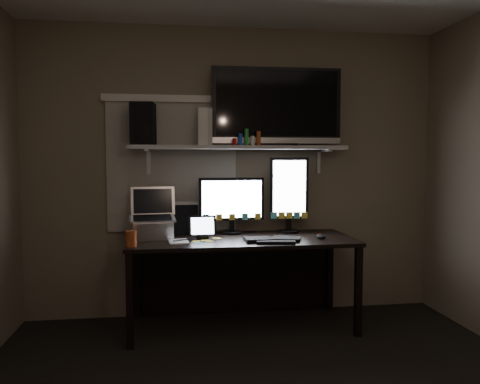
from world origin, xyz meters
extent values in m
plane|color=#6F644F|center=(0.00, 1.80, 1.25)|extent=(3.60, 0.00, 3.60)
cube|color=beige|center=(-0.55, 1.79, 1.30)|extent=(1.10, 0.02, 1.10)
cube|color=black|center=(0.00, 1.43, 0.71)|extent=(1.80, 0.75, 0.03)
cube|color=black|center=(0.00, 1.78, 0.35)|extent=(1.80, 0.02, 0.70)
cube|color=black|center=(-0.86, 1.09, 0.35)|extent=(0.05, 0.05, 0.70)
cube|color=black|center=(0.86, 1.09, 0.35)|extent=(0.05, 0.05, 0.70)
cube|color=black|center=(-0.86, 1.76, 0.35)|extent=(0.05, 0.05, 0.70)
cube|color=black|center=(0.86, 1.76, 0.35)|extent=(0.05, 0.05, 0.70)
cube|color=#AEAEA9|center=(0.00, 1.62, 1.46)|extent=(1.80, 0.35, 0.03)
cube|color=black|center=(-0.05, 1.66, 0.98)|extent=(0.56, 0.09, 0.49)
cube|color=black|center=(0.45, 1.66, 1.06)|extent=(0.34, 0.09, 0.67)
cube|color=black|center=(0.22, 1.26, 0.74)|extent=(0.47, 0.24, 0.03)
ellipsoid|color=black|center=(0.62, 1.30, 0.75)|extent=(0.09, 0.12, 0.04)
cube|color=silver|center=(-0.51, 1.29, 0.74)|extent=(0.16, 0.22, 0.01)
cube|color=black|center=(-0.31, 1.43, 0.82)|extent=(0.22, 0.10, 0.19)
cube|color=black|center=(-0.45, 1.70, 0.87)|extent=(0.22, 0.11, 0.27)
cube|color=silver|center=(-0.71, 1.51, 0.93)|extent=(0.39, 0.33, 0.40)
cylinder|color=#9B3F1C|center=(-0.85, 1.18, 0.79)|extent=(0.10, 0.10, 0.12)
cube|color=black|center=(0.33, 1.64, 1.81)|extent=(1.10, 0.23, 0.66)
cube|color=beige|center=(-0.27, 1.62, 1.63)|extent=(0.15, 0.26, 0.30)
cube|color=black|center=(-0.78, 1.61, 1.65)|extent=(0.20, 0.24, 0.34)
camera|label=1|loc=(-0.54, -2.28, 1.37)|focal=35.00mm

